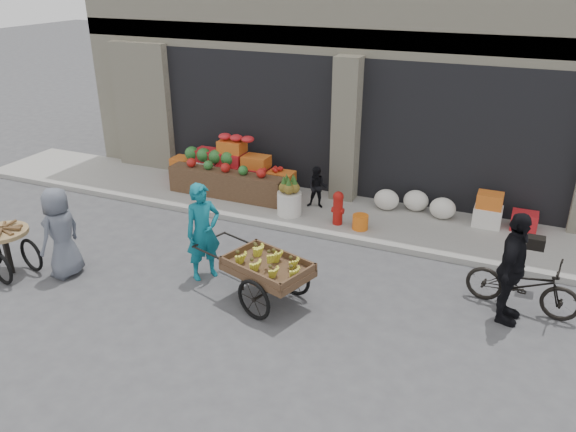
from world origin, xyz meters
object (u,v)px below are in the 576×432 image
at_px(vendor_woman, 203,232).
at_px(bicycle, 523,284).
at_px(cyclist, 512,269).
at_px(pineapple_bin, 289,203).
at_px(tricycle_cart, 5,244).
at_px(fire_hydrant, 338,207).
at_px(banana_cart, 265,264).
at_px(orange_bucket, 360,222).
at_px(seated_person, 317,187).
at_px(vendor_grey, 61,233).

xyz_separation_m(vendor_woman, bicycle, (5.09, 1.09, -0.41)).
xyz_separation_m(bicycle, cyclist, (-0.20, -0.40, 0.44)).
bearing_deg(vendor_woman, pineapple_bin, 26.36).
bearing_deg(tricycle_cart, fire_hydrant, 51.61).
distance_m(fire_hydrant, vendor_woman, 3.15).
relative_size(banana_cart, cyclist, 1.36).
distance_m(orange_bucket, tricycle_cart, 6.57).
height_order(seated_person, banana_cart, seated_person).
relative_size(banana_cart, vendor_woman, 1.40).
relative_size(tricycle_cart, vendor_grey, 0.90).
bearing_deg(vendor_woman, bicycle, -43.65).
relative_size(vendor_grey, cyclist, 0.91).
height_order(pineapple_bin, cyclist, cyclist).
relative_size(vendor_grey, bicycle, 0.95).
bearing_deg(bicycle, cyclist, 161.34).
height_order(pineapple_bin, banana_cart, banana_cart).
distance_m(orange_bucket, banana_cart, 3.11).
bearing_deg(bicycle, banana_cart, 118.33).
bearing_deg(banana_cart, cyclist, 33.32).
height_order(vendor_grey, bicycle, vendor_grey).
bearing_deg(vendor_grey, fire_hydrant, 136.48).
xyz_separation_m(vendor_woman, cyclist, (4.89, 0.69, 0.03)).
xyz_separation_m(tricycle_cart, vendor_grey, (0.96, 0.36, 0.25)).
bearing_deg(vendor_woman, vendor_grey, 146.30).
bearing_deg(pineapple_bin, fire_hydrant, -2.60).
relative_size(pineapple_bin, cyclist, 0.29).
height_order(vendor_grey, cyclist, cyclist).
height_order(pineapple_bin, bicycle, bicycle).
height_order(vendor_woman, bicycle, vendor_woman).
bearing_deg(seated_person, pineapple_bin, -133.69).
bearing_deg(banana_cart, vendor_woman, -175.84).
bearing_deg(vendor_grey, banana_cart, 101.76).
height_order(seated_person, bicycle, seated_person).
xyz_separation_m(banana_cart, vendor_grey, (-3.59, -0.60, 0.13)).
distance_m(orange_bucket, cyclist, 3.58).
bearing_deg(cyclist, tricycle_cart, 111.55).
bearing_deg(seated_person, bicycle, -38.21).
xyz_separation_m(fire_hydrant, orange_bucket, (0.50, -0.05, -0.23)).
relative_size(orange_bucket, banana_cart, 0.13).
bearing_deg(pineapple_bin, vendor_grey, -125.60).
bearing_deg(banana_cart, vendor_grey, -152.82).
relative_size(orange_bucket, vendor_grey, 0.20).
distance_m(tricycle_cart, vendor_grey, 1.05).
height_order(seated_person, vendor_woman, vendor_woman).
bearing_deg(pineapple_bin, bicycle, -19.96).
distance_m(seated_person, tricycle_cart, 6.17).
distance_m(orange_bucket, seated_person, 1.42).
bearing_deg(vendor_grey, tricycle_cart, -67.15).
bearing_deg(vendor_grey, bicycle, 107.47).
bearing_deg(fire_hydrant, banana_cart, -93.20).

